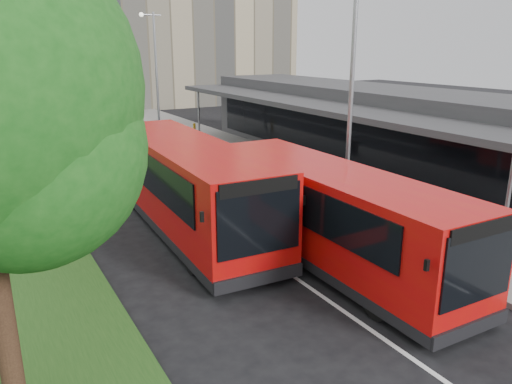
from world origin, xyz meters
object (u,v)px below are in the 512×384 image
(bus_main, at_px, (331,215))
(car_far, at_px, (38,102))
(litter_bin, at_px, (262,159))
(bus_second, at_px, (186,185))
(bollard, at_px, (195,131))
(lamp_post_near, at_px, (350,86))
(lamp_post_far, at_px, (155,66))
(car_near, at_px, (73,106))

(bus_main, height_order, car_far, bus_main)
(bus_main, distance_m, litter_bin, 11.41)
(bus_second, distance_m, bollard, 16.31)
(bus_main, relative_size, car_far, 3.03)
(car_far, bearing_deg, bollard, -89.67)
(lamp_post_near, distance_m, car_far, 43.22)
(lamp_post_far, distance_m, car_near, 17.77)
(lamp_post_far, height_order, car_far, lamp_post_far)
(lamp_post_far, bearing_deg, car_near, 98.51)
(litter_bin, distance_m, car_far, 35.26)
(lamp_post_near, distance_m, litter_bin, 9.15)
(lamp_post_far, relative_size, bus_main, 0.82)
(litter_bin, xyz_separation_m, bollard, (0.06, 8.82, 0.13))
(lamp_post_far, distance_m, litter_bin, 12.75)
(bus_second, bearing_deg, litter_bin, 45.36)
(bus_main, distance_m, car_far, 45.42)
(lamp_post_far, height_order, litter_bin, lamp_post_far)
(bus_main, xyz_separation_m, car_near, (0.10, 39.71, -0.87))
(bollard, bearing_deg, bus_second, -113.75)
(lamp_post_far, distance_m, car_far, 23.64)
(lamp_post_far, distance_m, bus_second, 19.06)
(bus_second, xyz_separation_m, litter_bin, (6.50, 6.09, -1.00))
(bus_second, xyz_separation_m, car_far, (0.20, 40.79, -1.01))
(bus_second, bearing_deg, car_near, 87.94)
(car_near, bearing_deg, bus_main, -97.10)
(bus_second, distance_m, litter_bin, 8.96)
(bus_main, bearing_deg, litter_bin, 70.03)
(bus_main, relative_size, car_near, 3.05)
(bus_main, bearing_deg, car_near, 90.33)
(bus_main, bearing_deg, car_far, 93.42)
(bus_second, height_order, car_near, bus_second)
(bus_second, bearing_deg, car_far, 91.94)
(lamp_post_far, bearing_deg, bollard, -66.44)
(litter_bin, xyz_separation_m, car_near, (-3.87, 29.06, 0.01))
(lamp_post_near, height_order, car_near, lamp_post_near)
(car_near, height_order, car_far, car_near)
(litter_bin, distance_m, car_near, 29.31)
(car_far, bearing_deg, bus_second, -103.76)
(lamp_post_far, height_order, bollard, lamp_post_far)
(car_near, bearing_deg, lamp_post_far, -88.44)
(lamp_post_far, xyz_separation_m, bollard, (1.38, -3.15, -4.05))
(bus_second, relative_size, bollard, 10.31)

